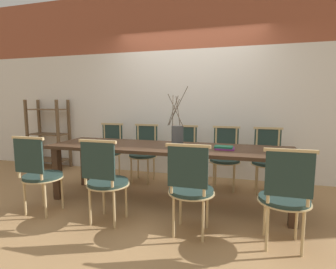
# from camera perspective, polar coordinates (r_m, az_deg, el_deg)

# --- Properties ---
(ground_plane) EXTENTS (16.00, 16.00, 0.00)m
(ground_plane) POSITION_cam_1_polar(r_m,az_deg,el_deg) (3.55, -0.00, -14.36)
(ground_plane) COLOR #A87F51
(wall_rear) EXTENTS (12.00, 0.06, 3.20)m
(wall_rear) POSITION_cam_1_polar(r_m,az_deg,el_deg) (4.58, 4.65, 10.94)
(wall_rear) COLOR white
(wall_rear) RESTS_ON ground_plane
(dining_table) EXTENTS (3.11, 0.84, 0.74)m
(dining_table) POSITION_cam_1_polar(r_m,az_deg,el_deg) (3.36, -0.00, -3.99)
(dining_table) COLOR #422B1C
(dining_table) RESTS_ON ground_plane
(chair_near_leftend) EXTENTS (0.46, 0.46, 0.93)m
(chair_near_leftend) POSITION_cam_1_polar(r_m,az_deg,el_deg) (3.38, -26.22, -7.40)
(chair_near_leftend) COLOR #233833
(chair_near_leftend) RESTS_ON ground_plane
(chair_near_left) EXTENTS (0.46, 0.46, 0.93)m
(chair_near_left) POSITION_cam_1_polar(r_m,az_deg,el_deg) (2.88, -13.46, -9.28)
(chair_near_left) COLOR #233833
(chair_near_left) RESTS_ON ground_plane
(chair_near_center) EXTENTS (0.46, 0.46, 0.93)m
(chair_near_center) POSITION_cam_1_polar(r_m,az_deg,el_deg) (2.58, 4.88, -11.14)
(chair_near_center) COLOR #233833
(chair_near_center) RESTS_ON ground_plane
(chair_near_right) EXTENTS (0.46, 0.46, 0.93)m
(chair_near_right) POSITION_cam_1_polar(r_m,az_deg,el_deg) (2.56, 24.14, -11.90)
(chair_near_right) COLOR #233833
(chair_near_right) RESTS_ON ground_plane
(chair_far_leftend) EXTENTS (0.46, 0.46, 0.93)m
(chair_far_leftend) POSITION_cam_1_polar(r_m,az_deg,el_deg) (4.57, -12.73, -3.11)
(chair_far_leftend) COLOR #233833
(chair_far_leftend) RESTS_ON ground_plane
(chair_far_left) EXTENTS (0.46, 0.46, 0.93)m
(chair_far_left) POSITION_cam_1_polar(r_m,az_deg,el_deg) (4.30, -5.29, -3.60)
(chair_far_left) COLOR #233833
(chair_far_left) RESTS_ON ground_plane
(chair_far_center) EXTENTS (0.46, 0.46, 0.93)m
(chair_far_center) POSITION_cam_1_polar(r_m,az_deg,el_deg) (4.11, 3.33, -4.10)
(chair_far_center) COLOR #233833
(chair_far_center) RESTS_ON ground_plane
(chair_far_right) EXTENTS (0.46, 0.46, 0.93)m
(chair_far_right) POSITION_cam_1_polar(r_m,az_deg,el_deg) (4.02, 12.31, -4.51)
(chair_far_right) COLOR #233833
(chair_far_right) RESTS_ON ground_plane
(chair_far_rightend) EXTENTS (0.46, 0.46, 0.93)m
(chair_far_rightend) POSITION_cam_1_polar(r_m,az_deg,el_deg) (4.03, 20.86, -4.81)
(chair_far_rightend) COLOR #233833
(chair_far_rightend) RESTS_ON ground_plane
(vase_centerpiece) EXTENTS (0.25, 0.25, 0.76)m
(vase_centerpiece) POSITION_cam_1_polar(r_m,az_deg,el_deg) (3.33, 2.06, -0.15)
(vase_centerpiece) COLOR #4C5156
(vase_centerpiece) RESTS_ON dining_table
(book_stack) EXTENTS (0.23, 0.18, 0.04)m
(book_stack) POSITION_cam_1_polar(r_m,az_deg,el_deg) (3.19, 12.15, -2.84)
(book_stack) COLOR #842D8C
(book_stack) RESTS_ON dining_table
(shelving_rack) EXTENTS (0.75, 0.37, 1.33)m
(shelving_rack) POSITION_cam_1_polar(r_m,az_deg,el_deg) (5.62, -24.56, 0.04)
(shelving_rack) COLOR brown
(shelving_rack) RESTS_ON ground_plane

